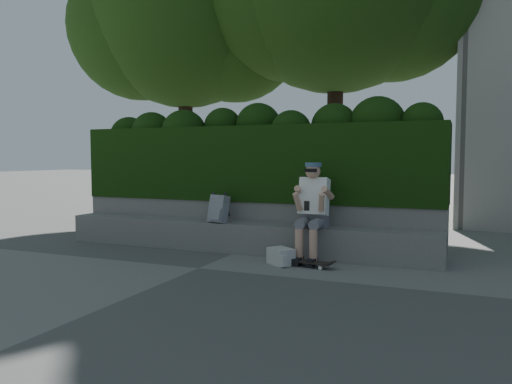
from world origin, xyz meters
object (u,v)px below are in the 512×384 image
at_px(person, 313,207).
at_px(backpack_ground, 281,256).
at_px(skateboard, 305,262).
at_px(backpack_plaid, 219,209).

distance_m(person, backpack_ground, 0.84).
height_order(person, backpack_ground, person).
bearing_deg(skateboard, backpack_plaid, 170.53).
height_order(person, skateboard, person).
height_order(backpack_plaid, backpack_ground, backpack_plaid).
xyz_separation_m(backpack_plaid, backpack_ground, (1.21, -0.52, -0.55)).
relative_size(skateboard, backpack_ground, 2.14).
distance_m(person, skateboard, 0.81).
distance_m(person, backpack_plaid, 1.53).
xyz_separation_m(person, skateboard, (0.02, -0.43, -0.69)).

